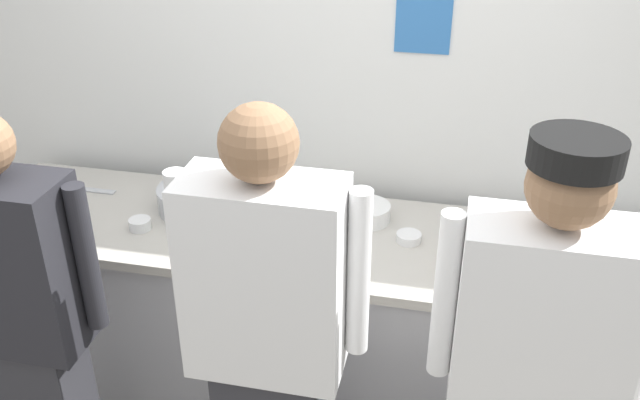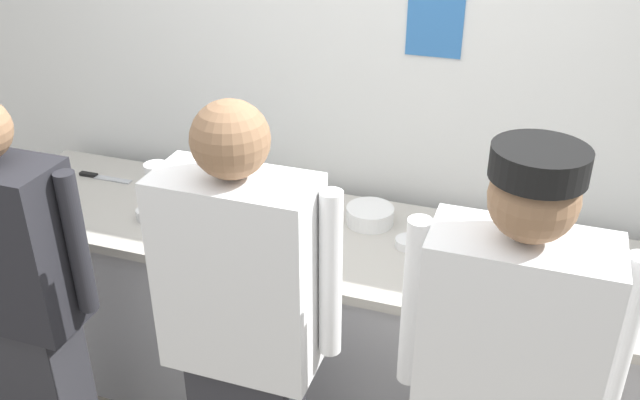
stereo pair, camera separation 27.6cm
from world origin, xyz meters
The scene contains 15 objects.
wall_back centered at (0.00, 0.89, 1.31)m, with size 4.75×0.11×2.62m.
prep_counter centered at (0.00, 0.39, 0.45)m, with size 3.03×0.74×0.89m.
chef_near_left centered at (-0.88, -0.35, 0.86)m, with size 0.60×0.24×1.63m.
chef_center centered at (0.00, -0.34, 0.91)m, with size 0.63×0.24×1.72m.
chef_far_right centered at (0.81, -0.36, 0.92)m, with size 0.62×0.24×1.71m.
plate_stack_front centered at (-0.26, 0.36, 0.92)m, with size 0.23×0.23×0.06m.
plate_stack_rear centered at (0.18, 0.55, 0.93)m, with size 0.20×0.20×0.07m.
mixing_bowl_steel centered at (-0.56, 0.49, 0.94)m, with size 0.34×0.34×0.10m, color #B7BABF.
sheet_tray centered at (1.01, 0.41, 0.90)m, with size 0.50×0.29×0.02m, color #B7BABF.
squeeze_bottle_primary centered at (-0.43, 0.26, 0.99)m, with size 0.06×0.06×0.20m.
squeeze_bottle_secondary centered at (0.62, 0.29, 0.98)m, with size 0.05×0.05×0.18m.
ramekin_yellow_sauce centered at (0.37, 0.42, 0.91)m, with size 0.10×0.10×0.04m.
ramekin_red_sauce centered at (-0.73, 0.27, 0.91)m, with size 0.09×0.09×0.05m.
deli_cup centered at (-1.12, 0.25, 0.94)m, with size 0.09×0.09×0.10m, color white.
chefs_knife centered at (-1.15, 0.54, 0.90)m, with size 0.27×0.03×0.02m.
Camera 1 is at (0.53, -1.99, 2.36)m, focal length 38.81 mm.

